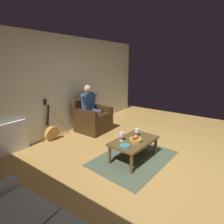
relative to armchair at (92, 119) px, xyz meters
The scene contains 12 objects.
ground_plane 2.36m from the armchair, 76.13° to the left, with size 7.61×7.61×0.00m, color #AF8443.
wall_back 1.24m from the armchair, 45.98° to the right, with size 6.74×0.06×2.53m, color beige.
rug 1.86m from the armchair, 67.89° to the left, with size 1.68×1.20×0.01m, color #47543E.
armchair is the anchor object (origin of this frame).
person_seated 0.36m from the armchair, 89.59° to the right, with size 0.63×0.55×1.27m.
coffee_table 1.83m from the armchair, 67.89° to the left, with size 1.03×0.67×0.40m.
guitar 1.15m from the armchair, 19.23° to the right, with size 0.36×0.27×1.02m.
radiator 2.03m from the armchair, 14.54° to the right, with size 0.68×0.06×0.66m, color white.
wine_glass_near 1.75m from the armchair, 60.31° to the left, with size 0.07×0.07×0.17m.
wine_glass_far 1.72m from the armchair, 73.44° to the left, with size 0.08×0.08×0.16m.
fruit_bowl 1.89m from the armchair, 67.53° to the left, with size 0.24×0.24×0.11m.
decorative_dish 1.98m from the armchair, 58.84° to the left, with size 0.19×0.19×0.02m, color teal.
Camera 1 is at (3.02, 0.98, 1.86)m, focal length 29.06 mm.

